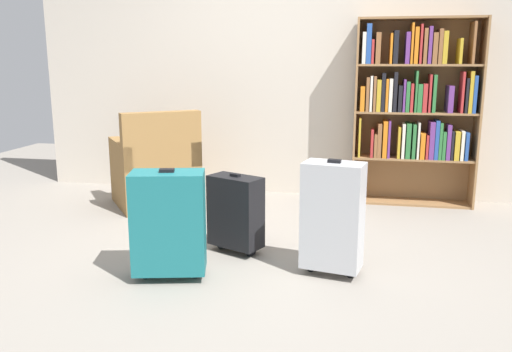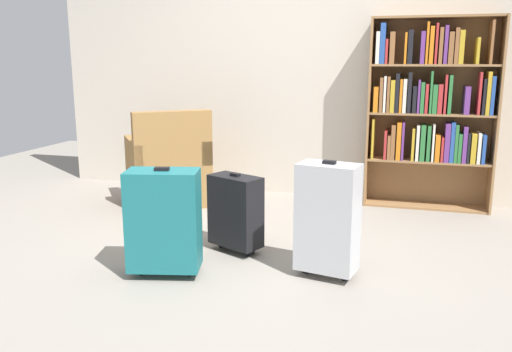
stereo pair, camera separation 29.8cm
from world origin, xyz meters
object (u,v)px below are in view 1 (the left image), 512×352
at_px(mug, 219,201).
at_px(suitcase_black, 236,211).
at_px(bookshelf, 414,104).
at_px(armchair, 156,172).
at_px(suitcase_silver, 333,216).
at_px(suitcase_teal, 169,222).

bearing_deg(mug, suitcase_black, -69.48).
distance_m(bookshelf, armchair, 2.47).
distance_m(mug, suitcase_silver, 1.84).
xyz_separation_m(suitcase_silver, suitcase_teal, (-0.99, -0.25, -0.02)).
bearing_deg(suitcase_silver, suitcase_teal, -165.57).
bearing_deg(armchair, mug, 7.52).
relative_size(suitcase_silver, suitcase_black, 1.31).
bearing_deg(mug, armchair, -172.48).
relative_size(mug, suitcase_silver, 0.16).
bearing_deg(armchair, suitcase_black, -46.57).
height_order(armchair, suitcase_black, armchair).
relative_size(armchair, mug, 8.16).
distance_m(suitcase_teal, suitcase_black, 0.61).
bearing_deg(armchair, suitcase_teal, -65.80).
bearing_deg(suitcase_black, mug, 110.52).
height_order(armchair, suitcase_silver, armchair).
bearing_deg(suitcase_teal, suitcase_black, 60.32).
bearing_deg(suitcase_teal, mug, 94.52).
height_order(suitcase_teal, suitcase_black, suitcase_teal).
distance_m(armchair, suitcase_teal, 1.75).
bearing_deg(armchair, suitcase_silver, -38.27).
height_order(bookshelf, suitcase_black, bookshelf).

